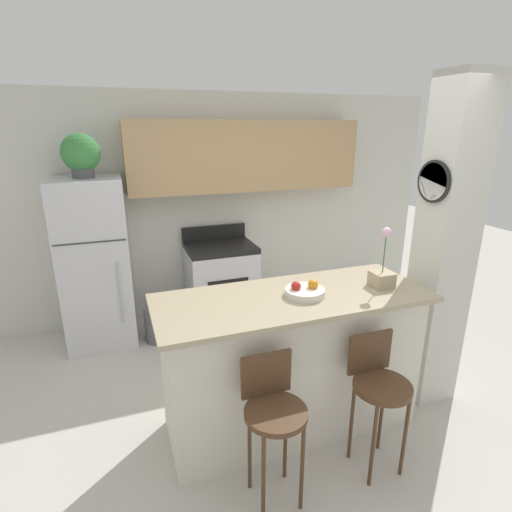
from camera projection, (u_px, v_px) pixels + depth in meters
The scene contains 12 objects.
ground_plane at pixel (289, 421), 3.09m from camera, with size 14.00×14.00×0.00m, color beige.
wall_back at pixel (227, 186), 4.60m from camera, with size 5.60×0.38×2.55m.
pillar_right at pixel (444, 250), 3.05m from camera, with size 0.38×0.32×2.55m.
counter_bar at pixel (291, 361), 2.93m from camera, with size 1.93×0.75×1.06m.
refrigerator at pixel (95, 263), 4.05m from camera, with size 0.67×0.68×1.71m.
stove_range at pixel (221, 282), 4.63m from camera, with size 0.76×0.61×1.07m.
bar_stool_left at pixel (273, 411), 2.31m from camera, with size 0.37×0.37×0.92m.
bar_stool_right at pixel (378, 385), 2.54m from camera, with size 0.37×0.37×0.92m.
potted_plant_on_fridge at pixel (81, 154), 3.72m from camera, with size 0.35×0.35×0.41m.
orchid_vase at pixel (382, 273), 2.90m from camera, with size 0.15×0.15×0.44m.
fruit_bowl at pixel (305, 291), 2.76m from camera, with size 0.28×0.28×0.11m.
trash_bin at pixel (158, 324), 4.23m from camera, with size 0.28×0.28×0.38m.
Camera 1 is at (-1.10, -2.31, 2.18)m, focal length 28.00 mm.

